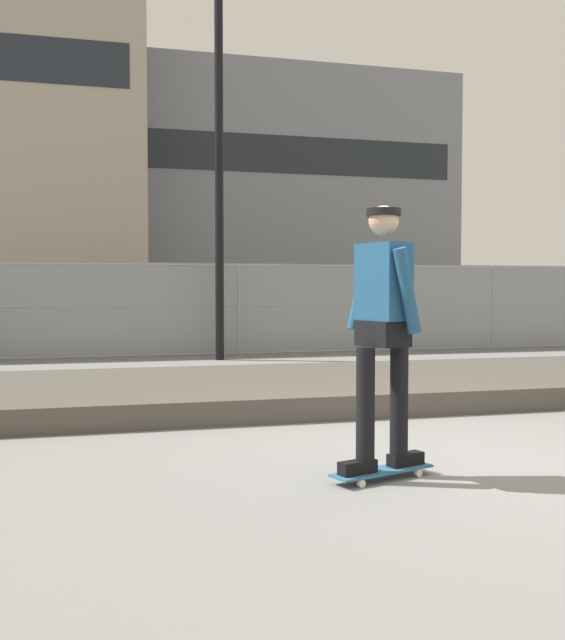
% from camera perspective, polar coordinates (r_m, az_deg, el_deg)
% --- Properties ---
extents(ground_plane, '(120.00, 120.00, 0.00)m').
position_cam_1_polar(ground_plane, '(5.98, 14.33, -10.59)').
color(ground_plane, slate).
extents(gravel_berm, '(13.85, 3.28, 0.25)m').
position_cam_1_polar(gravel_berm, '(9.09, 3.63, -5.23)').
color(gravel_berm, '#4C473F').
rests_on(gravel_berm, ground_plane).
extents(skateboard, '(0.82, 0.44, 0.07)m').
position_cam_1_polar(skateboard, '(5.28, 7.81, -11.66)').
color(skateboard, '#2D608C').
rests_on(skateboard, ground_plane).
extents(skater, '(0.72, 0.62, 1.85)m').
position_cam_1_polar(skater, '(5.12, 7.88, 0.09)').
color(skater, black).
rests_on(skater, skateboard).
extents(chain_fence, '(22.71, 0.06, 1.85)m').
position_cam_1_polar(chain_fence, '(14.46, -3.41, 0.83)').
color(chain_fence, gray).
rests_on(chain_fence, ground_plane).
extents(street_lamp, '(0.44, 0.44, 7.77)m').
position_cam_1_polar(street_lamp, '(14.15, -5.01, 16.39)').
color(street_lamp, black).
rests_on(street_lamp, ground_plane).
extents(parked_car_near, '(4.53, 2.20, 1.66)m').
position_cam_1_polar(parked_car_near, '(17.51, -15.57, 0.72)').
color(parked_car_near, navy).
rests_on(parked_car_near, ground_plane).
extents(parked_car_mid, '(4.50, 2.15, 1.66)m').
position_cam_1_polar(parked_car_mid, '(18.22, 3.57, 0.87)').
color(parked_car_mid, '#474C54').
rests_on(parked_car_mid, ground_plane).
extents(parked_car_far, '(4.48, 2.10, 1.66)m').
position_cam_1_polar(parked_car_far, '(20.90, 19.42, 0.94)').
color(parked_car_far, silver).
rests_on(parked_car_far, ground_plane).
extents(office_block, '(28.89, 11.09, 16.61)m').
position_cam_1_polar(office_block, '(54.34, -2.76, 9.82)').
color(office_block, slate).
rests_on(office_block, ground_plane).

